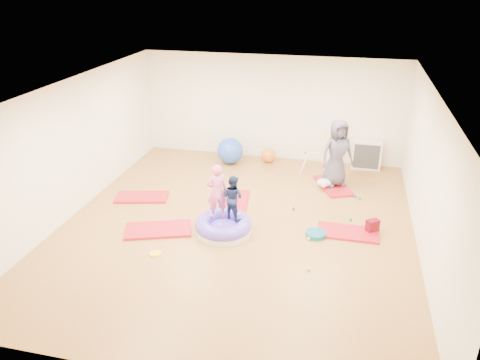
# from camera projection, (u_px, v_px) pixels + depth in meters

# --- Properties ---
(room) EXTENTS (7.01, 8.01, 2.81)m
(room) POSITION_uv_depth(u_px,v_px,m) (236.00, 162.00, 8.95)
(room) COLOR #A07139
(room) RESTS_ON ground
(gym_mat_front_left) EXTENTS (1.45, 1.05, 0.05)m
(gym_mat_front_left) POSITION_uv_depth(u_px,v_px,m) (158.00, 230.00, 9.34)
(gym_mat_front_left) COLOR red
(gym_mat_front_left) RESTS_ON ground
(gym_mat_mid_left) EXTENTS (1.28, 0.85, 0.05)m
(gym_mat_mid_left) POSITION_uv_depth(u_px,v_px,m) (142.00, 197.00, 10.69)
(gym_mat_mid_left) COLOR red
(gym_mat_mid_left) RESTS_ON ground
(gym_mat_center_back) EXTENTS (0.76, 1.28, 0.05)m
(gym_mat_center_back) POSITION_uv_depth(u_px,v_px,m) (234.00, 202.00, 10.45)
(gym_mat_center_back) COLOR red
(gym_mat_center_back) RESTS_ON ground
(gym_mat_right) EXTENTS (1.19, 0.60, 0.05)m
(gym_mat_right) POSITION_uv_depth(u_px,v_px,m) (348.00, 232.00, 9.24)
(gym_mat_right) COLOR red
(gym_mat_right) RESTS_ON ground
(gym_mat_rear_right) EXTENTS (1.05, 1.37, 0.05)m
(gym_mat_rear_right) POSITION_uv_depth(u_px,v_px,m) (334.00, 186.00, 11.26)
(gym_mat_rear_right) COLOR red
(gym_mat_rear_right) RESTS_ON ground
(inflatable_cushion) EXTENTS (1.13, 1.13, 0.35)m
(inflatable_cushion) POSITION_uv_depth(u_px,v_px,m) (223.00, 226.00, 9.25)
(inflatable_cushion) COLOR white
(inflatable_cushion) RESTS_ON ground
(child_pink) EXTENTS (0.49, 0.43, 1.12)m
(child_pink) POSITION_uv_depth(u_px,v_px,m) (217.00, 189.00, 9.06)
(child_pink) COLOR #E45F9A
(child_pink) RESTS_ON inflatable_cushion
(child_navy) EXTENTS (0.55, 0.50, 0.91)m
(child_navy) POSITION_uv_depth(u_px,v_px,m) (233.00, 195.00, 9.06)
(child_navy) COLOR #17234B
(child_navy) RESTS_ON inflatable_cushion
(adult_caregiver) EXTENTS (0.93, 0.82, 1.61)m
(adult_caregiver) POSITION_uv_depth(u_px,v_px,m) (337.00, 153.00, 10.95)
(adult_caregiver) COLOR #474452
(adult_caregiver) RESTS_ON gym_mat_rear_right
(infant) EXTENTS (0.34, 0.35, 0.20)m
(infant) POSITION_uv_depth(u_px,v_px,m) (324.00, 183.00, 11.09)
(infant) COLOR #C7DCFC
(infant) RESTS_ON gym_mat_rear_right
(ball_pit_balls) EXTENTS (3.62, 3.37, 0.07)m
(ball_pit_balls) POSITION_uv_depth(u_px,v_px,m) (285.00, 216.00, 9.84)
(ball_pit_balls) COLOR green
(ball_pit_balls) RESTS_ON ground
(exercise_ball_blue) EXTENTS (0.71, 0.71, 0.71)m
(exercise_ball_blue) POSITION_uv_depth(u_px,v_px,m) (230.00, 151.00, 12.51)
(exercise_ball_blue) COLOR blue
(exercise_ball_blue) RESTS_ON ground
(exercise_ball_orange) EXTENTS (0.39, 0.39, 0.39)m
(exercise_ball_orange) POSITION_uv_depth(u_px,v_px,m) (268.00, 155.00, 12.64)
(exercise_ball_orange) COLOR orange
(exercise_ball_orange) RESTS_ON ground
(infant_play_gym) EXTENTS (0.67, 0.63, 0.51)m
(infant_play_gym) POSITION_uv_depth(u_px,v_px,m) (315.00, 159.00, 12.02)
(infant_play_gym) COLOR white
(infant_play_gym) RESTS_ON ground
(cube_shelf) EXTENTS (0.75, 0.37, 0.75)m
(cube_shelf) POSITION_uv_depth(u_px,v_px,m) (366.00, 154.00, 12.20)
(cube_shelf) COLOR white
(cube_shelf) RESTS_ON ground
(balance_disc) EXTENTS (0.40, 0.40, 0.09)m
(balance_disc) POSITION_uv_depth(u_px,v_px,m) (316.00, 234.00, 9.15)
(balance_disc) COLOR #135E76
(balance_disc) RESTS_ON ground
(backpack) EXTENTS (0.28, 0.27, 0.28)m
(backpack) POSITION_uv_depth(u_px,v_px,m) (372.00, 226.00, 9.24)
(backpack) COLOR #B80920
(backpack) RESTS_ON ground
(yellow_toy) EXTENTS (0.22, 0.22, 0.03)m
(yellow_toy) POSITION_uv_depth(u_px,v_px,m) (155.00, 254.00, 8.56)
(yellow_toy) COLOR yellow
(yellow_toy) RESTS_ON ground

